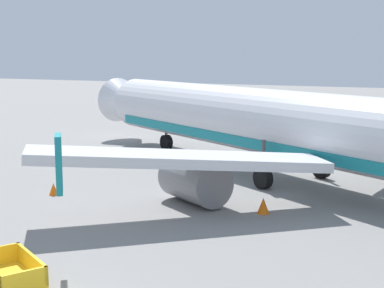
% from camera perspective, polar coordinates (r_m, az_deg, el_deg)
% --- Properties ---
extents(airplane, '(34.29, 28.53, 11.34)m').
position_cam_1_polar(airplane, '(31.56, 8.51, 1.96)').
color(airplane, silver).
rests_on(airplane, ground).
extents(baggage_cart_second_in_row, '(3.46, 2.45, 1.07)m').
position_cam_1_polar(baggage_cart_second_in_row, '(17.67, -18.00, -12.39)').
color(baggage_cart_second_in_row, gold).
rests_on(baggage_cart_second_in_row, ground).
extents(traffic_cone_near_plane, '(0.53, 0.53, 0.70)m').
position_cam_1_polar(traffic_cone_near_plane, '(25.01, 7.24, -6.22)').
color(traffic_cone_near_plane, orange).
rests_on(traffic_cone_near_plane, ground).
extents(traffic_cone_mid_apron, '(0.46, 0.46, 0.60)m').
position_cam_1_polar(traffic_cone_mid_apron, '(28.82, -13.88, -4.46)').
color(traffic_cone_mid_apron, orange).
rests_on(traffic_cone_mid_apron, ground).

